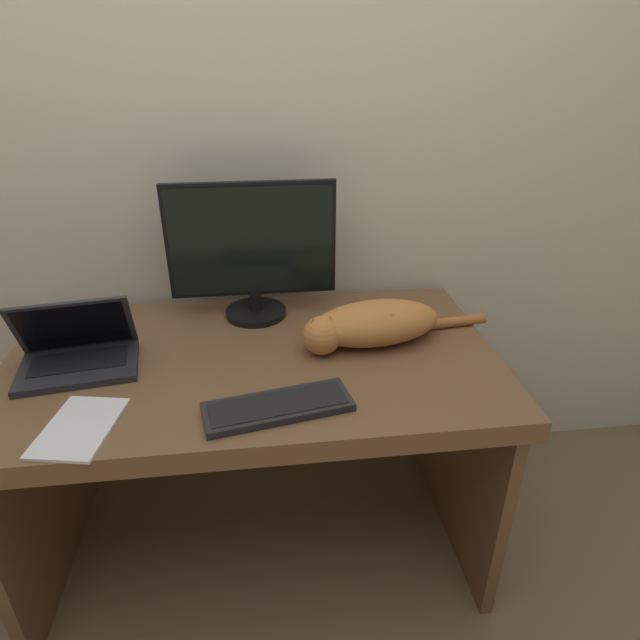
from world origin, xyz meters
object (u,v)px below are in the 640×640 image
object	(u,v)px
cat	(371,323)
external_keyboard	(278,406)
monitor	(252,251)
laptop	(78,353)

from	to	relation	value
cat	external_keyboard	bearing A→B (deg)	-141.76
external_keyboard	cat	size ratio (longest dim) A/B	0.63
monitor	cat	world-z (taller)	monitor
monitor	external_keyboard	bearing A→B (deg)	-85.22
laptop	external_keyboard	bearing A→B (deg)	-34.74
monitor	laptop	size ratio (longest dim) A/B	1.57
external_keyboard	monitor	bearing A→B (deg)	83.99
monitor	laptop	bearing A→B (deg)	-151.86
laptop	cat	bearing A→B (deg)	-6.04
monitor	cat	distance (m)	0.44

